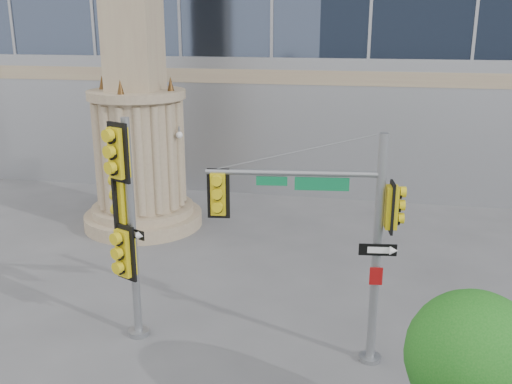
# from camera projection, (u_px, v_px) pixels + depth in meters

# --- Properties ---
(monument) EXTENTS (4.40, 4.40, 16.60)m
(monument) POSITION_uv_depth(u_px,v_px,m) (136.00, 78.00, 20.16)
(monument) COLOR gray
(monument) RESTS_ON ground
(main_signal_pole) EXTENTS (4.08, 0.87, 5.26)m
(main_signal_pole) POSITION_uv_depth(u_px,v_px,m) (333.00, 225.00, 12.18)
(main_signal_pole) COLOR slate
(main_signal_pole) RESTS_ON ground
(secondary_signal_pole) EXTENTS (0.91, 0.91, 5.41)m
(secondary_signal_pole) POSITION_uv_depth(u_px,v_px,m) (125.00, 214.00, 13.13)
(secondary_signal_pole) COLOR slate
(secondary_signal_pole) RESTS_ON ground
(street_tree) EXTENTS (2.19, 2.14, 3.42)m
(street_tree) POSITION_uv_depth(u_px,v_px,m) (475.00, 362.00, 9.02)
(street_tree) COLOR gray
(street_tree) RESTS_ON ground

